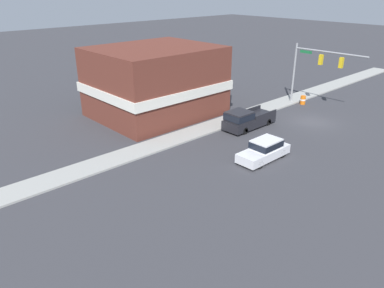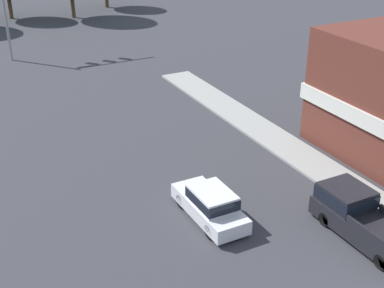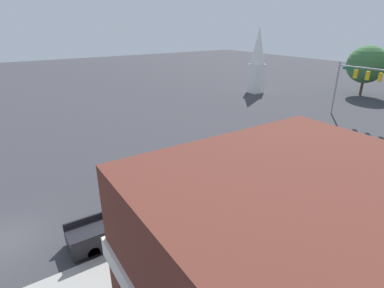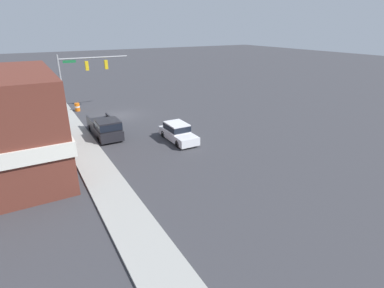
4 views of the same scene
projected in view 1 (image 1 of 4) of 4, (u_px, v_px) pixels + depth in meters
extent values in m
plane|color=#38383D|center=(312.00, 122.00, 36.96)|extent=(200.00, 200.00, 0.00)
cube|color=#9E9E99|center=(266.00, 108.00, 40.79)|extent=(2.40, 60.00, 0.14)
cylinder|color=gray|center=(294.00, 73.00, 41.82)|extent=(0.22, 0.22, 6.63)
cylinder|color=gray|center=(330.00, 52.00, 38.03)|extent=(7.93, 0.18, 0.18)
cube|color=gold|center=(321.00, 60.00, 38.99)|extent=(0.36, 0.36, 1.05)
sphere|color=yellow|center=(322.00, 56.00, 38.99)|extent=(0.22, 0.22, 0.22)
cube|color=gold|center=(341.00, 63.00, 37.47)|extent=(0.36, 0.36, 1.05)
sphere|color=yellow|center=(343.00, 59.00, 37.47)|extent=(0.22, 0.22, 0.22)
cube|color=#196B38|center=(306.00, 52.00, 40.01)|extent=(1.40, 0.04, 0.30)
cylinder|color=black|center=(260.00, 164.00, 27.49)|extent=(0.22, 0.66, 0.66)
cylinder|color=black|center=(243.00, 158.00, 28.54)|extent=(0.22, 0.66, 0.66)
cylinder|color=black|center=(282.00, 153.00, 29.27)|extent=(0.22, 0.66, 0.66)
cylinder|color=black|center=(266.00, 148.00, 30.31)|extent=(0.22, 0.66, 0.66)
cube|color=silver|center=(263.00, 153.00, 28.82)|extent=(1.77, 4.61, 0.70)
cube|color=silver|center=(266.00, 144.00, 28.72)|extent=(1.63, 2.21, 0.70)
cube|color=black|center=(266.00, 144.00, 28.72)|extent=(1.64, 2.30, 0.49)
cylinder|color=black|center=(245.00, 131.00, 33.78)|extent=(0.22, 0.66, 0.66)
cylinder|color=black|center=(230.00, 126.00, 35.00)|extent=(0.22, 0.66, 0.66)
cylinder|color=black|center=(268.00, 122.00, 35.93)|extent=(0.22, 0.66, 0.66)
cylinder|color=black|center=(253.00, 117.00, 37.16)|extent=(0.22, 0.66, 0.66)
cube|color=black|center=(249.00, 121.00, 35.36)|extent=(2.03, 5.59, 0.85)
cube|color=black|center=(239.00, 116.00, 34.07)|extent=(1.93, 2.13, 0.84)
cube|color=black|center=(239.00, 116.00, 34.07)|extent=(1.95, 2.21, 0.59)
cube|color=black|center=(266.00, 115.00, 35.23)|extent=(0.12, 3.17, 0.35)
cube|color=black|center=(250.00, 110.00, 36.52)|extent=(0.12, 3.17, 0.35)
cylinder|color=orange|center=(303.00, 100.00, 42.17)|extent=(0.58, 0.58, 0.97)
cylinder|color=white|center=(303.00, 100.00, 42.15)|extent=(0.60, 0.60, 0.17)
cube|color=brown|center=(155.00, 82.00, 37.82)|extent=(9.89, 11.79, 6.89)
cube|color=silver|center=(156.00, 85.00, 37.98)|extent=(10.19, 12.09, 0.90)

